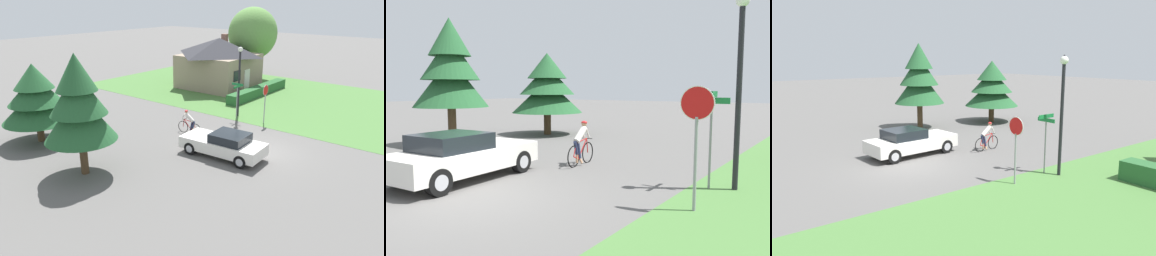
{
  "view_description": "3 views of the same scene",
  "coord_description": "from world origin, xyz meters",
  "views": [
    {
      "loc": [
        -17.24,
        -9.32,
        8.07
      ],
      "look_at": [
        -1.24,
        3.75,
        0.88
      ],
      "focal_mm": 35.0,
      "sensor_mm": 36.0,
      "label": 1
    },
    {
      "loc": [
        7.03,
        -5.56,
        2.59
      ],
      "look_at": [
        0.25,
        4.0,
        1.37
      ],
      "focal_mm": 35.0,
      "sensor_mm": 36.0,
      "label": 2
    },
    {
      "loc": [
        14.53,
        -7.79,
        4.9
      ],
      "look_at": [
        0.31,
        2.91,
        1.5
      ],
      "focal_mm": 35.0,
      "sensor_mm": 36.0,
      "label": 3
    }
  ],
  "objects": [
    {
      "name": "street_lamp",
      "position": [
        4.87,
        4.47,
        3.13
      ],
      "size": [
        0.34,
        0.34,
        5.0
      ],
      "color": "black",
      "rests_on": "ground"
    },
    {
      "name": "cyclist",
      "position": [
        -0.21,
        4.8,
        0.72
      ],
      "size": [
        0.44,
        1.71,
        1.52
      ],
      "rotation": [
        0.0,
        0.0,
        1.65
      ],
      "color": "black",
      "rests_on": "ground"
    },
    {
      "name": "ground_plane",
      "position": [
        0.0,
        0.0,
        0.0
      ],
      "size": [
        140.0,
        140.0,
        0.0
      ],
      "primitive_type": "plane",
      "color": "#5B5956"
    },
    {
      "name": "conifer_tall_far",
      "position": [
        -6.77,
        10.84,
        2.69
      ],
      "size": [
        3.99,
        3.99,
        4.62
      ],
      "color": "#4C3823",
      "rests_on": "ground"
    },
    {
      "name": "street_name_sign",
      "position": [
        4.28,
        4.22,
        1.77
      ],
      "size": [
        0.9,
        0.9,
        2.54
      ],
      "color": "gray",
      "rests_on": "ground"
    },
    {
      "name": "conifer_tall_near",
      "position": [
        -7.75,
        5.15,
        3.49
      ],
      "size": [
        3.38,
        3.38,
        5.82
      ],
      "color": "#4C3823",
      "rests_on": "ground"
    },
    {
      "name": "stop_sign",
      "position": [
        4.56,
        2.19,
        1.88
      ],
      "size": [
        0.72,
        0.07,
        2.66
      ],
      "rotation": [
        0.0,
        0.0,
        3.18
      ],
      "color": "gray",
      "rests_on": "ground"
    },
    {
      "name": "sedan_left_lane",
      "position": [
        -1.78,
        1.1,
        0.68
      ],
      "size": [
        2.14,
        4.63,
        1.37
      ],
      "rotation": [
        0.0,
        0.0,
        1.64
      ],
      "color": "silver",
      "rests_on": "ground"
    }
  ]
}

